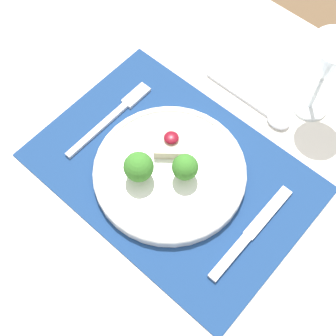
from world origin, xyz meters
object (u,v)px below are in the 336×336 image
(spoon, at_px, (265,112))
(dinner_plate, at_px, (167,169))
(knife, at_px, (246,238))
(wine_glass_near, at_px, (329,65))
(fork, at_px, (115,114))

(spoon, bearing_deg, dinner_plate, -100.82)
(knife, xyz_separation_m, spoon, (-0.12, 0.22, -0.00))
(spoon, xyz_separation_m, wine_glass_near, (0.06, 0.07, 0.12))
(fork, distance_m, wine_glass_near, 0.39)
(spoon, height_order, wine_glass_near, wine_glass_near)
(fork, xyz_separation_m, wine_glass_near, (0.26, 0.26, 0.12))
(dinner_plate, distance_m, spoon, 0.23)
(knife, bearing_deg, spoon, 120.46)
(spoon, bearing_deg, fork, -134.27)
(dinner_plate, bearing_deg, wine_glass_near, 69.26)
(dinner_plate, relative_size, spoon, 1.40)
(knife, distance_m, wine_glass_near, 0.32)
(knife, relative_size, wine_glass_near, 1.20)
(fork, bearing_deg, dinner_plate, -12.03)
(fork, bearing_deg, spoon, 40.32)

